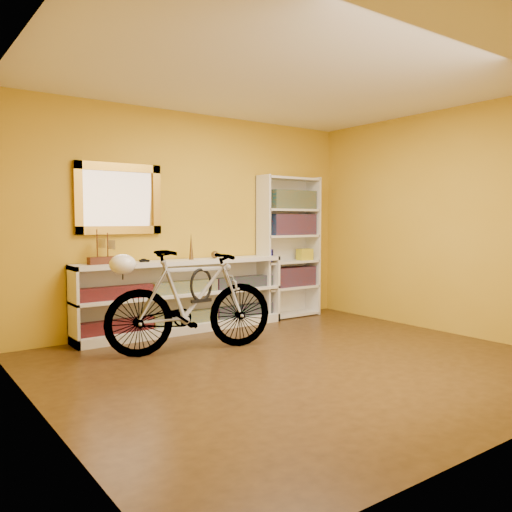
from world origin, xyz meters
TOP-DOWN VIEW (x-y plane):
  - floor at (0.00, 0.00)m, footprint 4.50×4.00m
  - ceiling at (0.00, 0.00)m, footprint 4.50×4.00m
  - back_wall at (0.00, 2.00)m, footprint 4.50×0.01m
  - left_wall at (-2.25, 0.00)m, footprint 0.01×4.00m
  - right_wall at (2.25, 0.00)m, footprint 0.01×4.00m
  - gilt_mirror at (-0.95, 1.97)m, footprint 0.98×0.06m
  - wall_socket at (0.90, 1.99)m, footprint 0.09×0.02m
  - console_unit at (-0.23, 1.81)m, footprint 2.60×0.35m
  - cd_row_lower at (-0.23, 1.79)m, footprint 2.50×0.13m
  - cd_row_upper at (-0.23, 1.79)m, footprint 2.50×0.13m
  - model_ship at (-1.20, 1.81)m, footprint 0.32×0.14m
  - toy_car at (-0.73, 1.81)m, footprint 0.00×0.00m
  - bronze_ornament at (-0.14, 1.81)m, footprint 0.06×0.06m
  - decorative_orb at (0.19, 1.81)m, footprint 0.09×0.09m
  - bookcase at (1.38, 1.84)m, footprint 0.90×0.30m
  - book_row_a at (1.43, 1.84)m, footprint 0.70×0.22m
  - book_row_b at (1.43, 1.84)m, footprint 0.70×0.22m
  - book_row_c at (1.43, 1.84)m, footprint 0.70×0.22m
  - travel_mug at (1.05, 1.82)m, footprint 0.07×0.07m
  - red_tin at (1.18, 1.87)m, footprint 0.16×0.16m
  - yellow_bag at (1.63, 1.80)m, footprint 0.21×0.15m
  - bicycle at (-0.61, 0.95)m, footprint 0.79×1.80m
  - helmet at (-1.27, 1.08)m, footprint 0.25×0.24m
  - u_lock at (-0.51, 0.93)m, footprint 0.25×0.03m

SIDE VIEW (x-z plane):
  - floor at x=0.00m, z-range -0.01..0.00m
  - cd_row_lower at x=-0.23m, z-range 0.10..0.24m
  - wall_socket at x=0.90m, z-range 0.21..0.29m
  - console_unit at x=-0.23m, z-range 0.00..0.85m
  - bicycle at x=-0.61m, z-range 0.00..1.03m
  - cd_row_upper at x=-0.23m, z-range 0.47..0.60m
  - book_row_a at x=1.43m, z-range 0.42..0.68m
  - u_lock at x=-0.51m, z-range 0.54..0.79m
  - yellow_bag at x=1.63m, z-range 0.77..0.92m
  - travel_mug at x=1.05m, z-range 0.77..0.93m
  - toy_car at x=-0.73m, z-range 0.85..0.85m
  - decorative_orb at x=0.19m, z-range 0.85..0.94m
  - helmet at x=-1.27m, z-range 0.81..1.00m
  - bookcase at x=1.38m, z-range 0.00..1.90m
  - bronze_ornament at x=-0.14m, z-range 0.85..1.17m
  - model_ship at x=-1.20m, z-range 0.85..1.22m
  - book_row_b at x=1.43m, z-range 1.11..1.40m
  - back_wall at x=0.00m, z-range 0.00..2.60m
  - left_wall at x=-2.25m, z-range 0.00..2.60m
  - right_wall at x=2.25m, z-range 0.00..2.60m
  - gilt_mirror at x=-0.95m, z-range 1.16..1.94m
  - red_tin at x=1.18m, z-range 1.46..1.64m
  - book_row_c at x=1.43m, z-range 1.46..1.71m
  - ceiling at x=0.00m, z-range 2.60..2.61m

